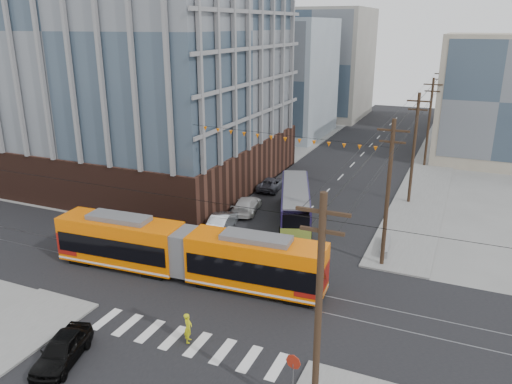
% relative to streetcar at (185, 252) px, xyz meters
% --- Properties ---
extents(ground, '(160.00, 160.00, 0.00)m').
position_rel_streetcar_xyz_m(ground, '(3.92, -3.63, -1.92)').
color(ground, slate).
extents(office_building, '(30.00, 25.00, 28.60)m').
position_rel_streetcar_xyz_m(office_building, '(-18.08, 19.37, 12.38)').
color(office_building, '#381E16').
rests_on(office_building, ground).
extents(bg_bldg_nw_near, '(18.00, 16.00, 18.00)m').
position_rel_streetcar_xyz_m(bg_bldg_nw_near, '(-13.08, 48.37, 7.08)').
color(bg_bldg_nw_near, '#8C99A5').
rests_on(bg_bldg_nw_near, ground).
extents(bg_bldg_ne_near, '(14.00, 14.00, 16.00)m').
position_rel_streetcar_xyz_m(bg_bldg_ne_near, '(19.92, 44.37, 6.08)').
color(bg_bldg_ne_near, gray).
rests_on(bg_bldg_ne_near, ground).
extents(bg_bldg_nw_far, '(16.00, 18.00, 20.00)m').
position_rel_streetcar_xyz_m(bg_bldg_nw_far, '(-10.08, 68.37, 8.08)').
color(bg_bldg_nw_far, gray).
rests_on(bg_bldg_nw_far, ground).
extents(bg_bldg_ne_far, '(16.00, 16.00, 14.00)m').
position_rel_streetcar_xyz_m(bg_bldg_ne_far, '(21.92, 64.37, 5.08)').
color(bg_bldg_ne_far, '#8C99A5').
rests_on(bg_bldg_ne_far, ground).
extents(utility_pole_near, '(0.30, 0.30, 11.00)m').
position_rel_streetcar_xyz_m(utility_pole_near, '(12.42, -9.63, 3.58)').
color(utility_pole_near, black).
rests_on(utility_pole_near, ground).
extents(utility_pole_far, '(0.30, 0.30, 11.00)m').
position_rel_streetcar_xyz_m(utility_pole_far, '(12.42, 52.37, 3.58)').
color(utility_pole_far, black).
rests_on(utility_pole_far, ground).
extents(streetcar, '(20.03, 4.06, 3.83)m').
position_rel_streetcar_xyz_m(streetcar, '(0.00, 0.00, 0.00)').
color(streetcar, '#E96200').
rests_on(streetcar, ground).
extents(city_bus, '(6.28, 11.74, 3.28)m').
position_rel_streetcar_xyz_m(city_bus, '(3.53, 13.20, -0.28)').
color(city_bus, '#1E1640').
rests_on(city_bus, ground).
extents(black_sedan, '(2.92, 4.76, 1.51)m').
position_rel_streetcar_xyz_m(black_sedan, '(-1.08, -10.78, -1.16)').
color(black_sedan, black).
rests_on(black_sedan, ground).
extents(parked_car_silver, '(2.25, 4.79, 1.52)m').
position_rel_streetcar_xyz_m(parked_car_silver, '(-1.62, 8.81, -1.16)').
color(parked_car_silver, '#B0B8C0').
rests_on(parked_car_silver, ground).
extents(parked_car_white, '(3.01, 5.42, 1.49)m').
position_rel_streetcar_xyz_m(parked_car_white, '(-1.42, 13.47, -1.17)').
color(parked_car_white, silver).
rests_on(parked_car_white, ground).
extents(parked_car_grey, '(2.44, 4.86, 1.32)m').
position_rel_streetcar_xyz_m(parked_car_grey, '(-1.84, 20.84, -1.26)').
color(parked_car_grey, '#444651').
rests_on(parked_car_grey, ground).
extents(pedestrian, '(0.63, 0.76, 1.80)m').
position_rel_streetcar_xyz_m(pedestrian, '(4.10, -6.57, -1.02)').
color(pedestrian, yellow).
rests_on(pedestrian, ground).
extents(stop_sign, '(0.88, 0.88, 2.52)m').
position_rel_streetcar_xyz_m(stop_sign, '(11.11, -8.79, -0.66)').
color(stop_sign, '#9D2514').
rests_on(stop_sign, ground).
extents(jersey_barrier, '(1.18, 3.77, 0.74)m').
position_rel_streetcar_xyz_m(jersey_barrier, '(12.22, 10.07, -1.55)').
color(jersey_barrier, gray).
rests_on(jersey_barrier, ground).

